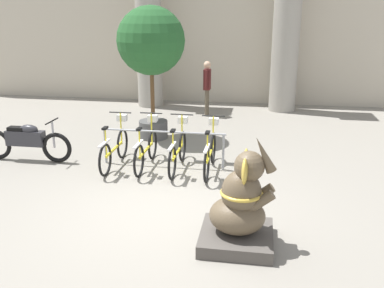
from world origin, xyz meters
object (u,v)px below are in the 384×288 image
at_px(bicycle_0, 115,147).
at_px(bicycle_3, 210,152).
at_px(motorcycle, 26,141).
at_px(potted_tree, 151,45).
at_px(bicycle_1, 147,148).
at_px(person_pedestrian, 207,83).
at_px(bicycle_2, 178,150).
at_px(elephant_statue, 240,209).

height_order(bicycle_0, bicycle_3, same).
height_order(motorcycle, potted_tree, potted_tree).
bearing_deg(bicycle_1, bicycle_0, -175.46).
relative_size(person_pedestrian, potted_tree, 0.51).
bearing_deg(person_pedestrian, bicycle_1, -98.11).
bearing_deg(bicycle_3, person_pedestrian, 98.22).
xyz_separation_m(bicycle_1, bicycle_3, (1.33, -0.04, 0.00)).
distance_m(bicycle_3, potted_tree, 3.30).
relative_size(bicycle_3, motorcycle, 0.84).
bearing_deg(bicycle_1, bicycle_3, -1.68).
bearing_deg(bicycle_2, elephant_statue, -62.89).
distance_m(bicycle_1, bicycle_2, 0.67).
distance_m(bicycle_0, elephant_statue, 3.86).
xyz_separation_m(bicycle_0, bicycle_1, (0.67, 0.05, 0.00)).
relative_size(bicycle_2, person_pedestrian, 1.05).
distance_m(bicycle_1, person_pedestrian, 4.70).
distance_m(bicycle_2, elephant_statue, 3.09).
relative_size(bicycle_1, motorcycle, 0.84).
distance_m(bicycle_3, person_pedestrian, 4.74).
bearing_deg(bicycle_1, bicycle_2, -1.48).
relative_size(bicycle_2, elephant_statue, 1.08).
bearing_deg(potted_tree, person_pedestrian, 68.08).
xyz_separation_m(elephant_statue, potted_tree, (-2.45, 4.81, 1.77)).
height_order(bicycle_2, elephant_statue, elephant_statue).
height_order(bicycle_2, bicycle_3, same).
bearing_deg(bicycle_3, potted_tree, 129.29).
xyz_separation_m(bicycle_0, bicycle_3, (2.00, 0.01, 0.00)).
relative_size(motorcycle, potted_tree, 0.63).
distance_m(bicycle_2, potted_tree, 2.99).
bearing_deg(person_pedestrian, bicycle_3, -81.78).
distance_m(bicycle_3, motorcycle, 3.96).
xyz_separation_m(bicycle_0, person_pedestrian, (1.32, 4.67, 0.59)).
distance_m(bicycle_0, motorcycle, 1.97).
xyz_separation_m(motorcycle, person_pedestrian, (3.29, 4.69, 0.54)).
height_order(bicycle_1, bicycle_3, same).
height_order(bicycle_3, potted_tree, potted_tree).
bearing_deg(bicycle_2, potted_tree, 116.78).
bearing_deg(bicycle_3, bicycle_2, 178.13).
relative_size(bicycle_0, person_pedestrian, 1.05).
distance_m(bicycle_0, person_pedestrian, 4.89).
height_order(bicycle_1, person_pedestrian, person_pedestrian).
relative_size(bicycle_2, motorcycle, 0.84).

